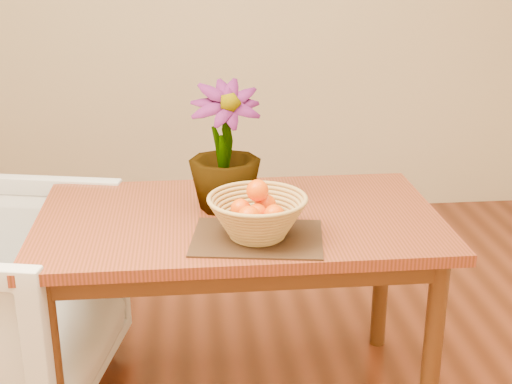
{
  "coord_description": "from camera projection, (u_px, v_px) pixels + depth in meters",
  "views": [
    {
      "loc": [
        -0.17,
        -2.0,
        1.68
      ],
      "look_at": [
        0.04,
        0.13,
        0.9
      ],
      "focal_mm": 50.0,
      "sensor_mm": 36.0,
      "label": 1
    }
  ],
  "objects": [
    {
      "name": "potted_plant",
      "position": [
        225.0,
        147.0,
        2.47
      ],
      "size": [
        0.27,
        0.27,
        0.45
      ],
      "primitive_type": "imported",
      "rotation": [
        0.0,
        0.0,
        0.09
      ],
      "color": "#1B4C15",
      "rests_on": "table"
    },
    {
      "name": "orange_pile",
      "position": [
        257.0,
        207.0,
        2.26
      ],
      "size": [
        0.17,
        0.17,
        0.13
      ],
      "rotation": [
        0.0,
        0.0,
        0.41
      ],
      "color": "#FB6004",
      "rests_on": "wicker_basket"
    },
    {
      "name": "wicker_basket",
      "position": [
        257.0,
        218.0,
        2.27
      ],
      "size": [
        0.32,
        0.32,
        0.13
      ],
      "color": "tan",
      "rests_on": "placemat"
    },
    {
      "name": "table",
      "position": [
        239.0,
        238.0,
        2.51
      ],
      "size": [
        1.4,
        0.8,
        0.75
      ],
      "color": "maroon",
      "rests_on": "floor"
    },
    {
      "name": "placemat",
      "position": [
        257.0,
        238.0,
        2.29
      ],
      "size": [
        0.46,
        0.37,
        0.01
      ],
      "primitive_type": "cube",
      "rotation": [
        0.0,
        0.0,
        -0.15
      ],
      "color": "#372114",
      "rests_on": "table"
    }
  ]
}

